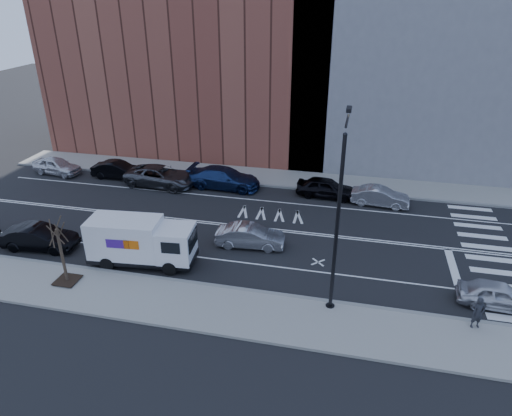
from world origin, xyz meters
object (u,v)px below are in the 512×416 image
at_px(far_parked_b, 118,170).
at_px(pedestrian, 478,313).
at_px(far_parked_a, 57,166).
at_px(fedex_van, 141,241).
at_px(near_parked_front, 498,295).
at_px(driving_sedan, 250,236).

height_order(far_parked_b, pedestrian, pedestrian).
bearing_deg(far_parked_a, fedex_van, -122.79).
bearing_deg(pedestrian, fedex_van, 155.27).
relative_size(far_parked_b, near_parked_front, 1.11).
xyz_separation_m(driving_sedan, pedestrian, (12.02, -5.12, 0.27)).
height_order(fedex_van, far_parked_a, fedex_van).
bearing_deg(fedex_van, driving_sedan, 24.79).
bearing_deg(driving_sedan, near_parked_front, -107.35).
distance_m(far_parked_b, near_parked_front, 29.09).
distance_m(fedex_van, driving_sedan, 6.53).
bearing_deg(pedestrian, near_parked_front, 37.72).
bearing_deg(far_parked_b, driving_sedan, -122.60).
height_order(far_parked_a, near_parked_front, far_parked_a).
height_order(far_parked_b, driving_sedan, far_parked_b).
height_order(fedex_van, pedestrian, fedex_van).
xyz_separation_m(near_parked_front, pedestrian, (-1.40, -2.11, 0.29)).
bearing_deg(far_parked_b, near_parked_front, -113.46).
relative_size(fedex_van, far_parked_b, 1.45).
xyz_separation_m(fedex_van, pedestrian, (17.63, -1.87, -0.50)).
relative_size(near_parked_front, pedestrian, 2.41).
relative_size(far_parked_a, pedestrian, 2.63).
relative_size(fedex_van, far_parked_a, 1.47).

